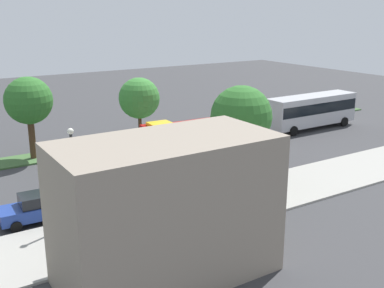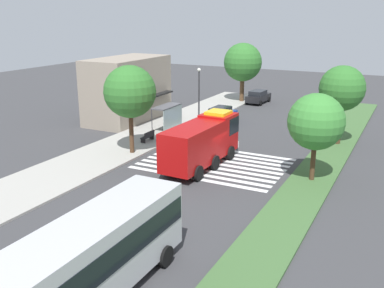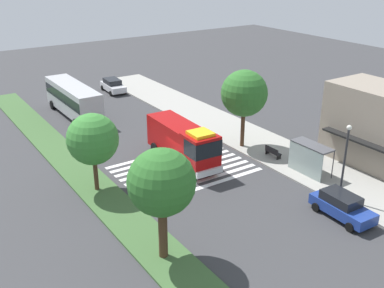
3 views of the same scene
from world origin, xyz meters
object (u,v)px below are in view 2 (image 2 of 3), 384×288
bench_near_shelter (148,136)px  parked_car_mid (221,115)px  transit_bus (88,257)px  street_lamp (199,91)px  parked_car_east (258,97)px  median_tree_far_west (316,122)px  fire_truck (203,140)px  bus_stop_shelter (170,113)px  median_tree_west (342,89)px  sidewalk_tree_far_west (130,92)px  sidewalk_tree_center (243,62)px

bench_near_shelter → parked_car_mid: bearing=-16.1°
transit_bus → street_lamp: size_ratio=1.88×
parked_car_east → median_tree_far_west: size_ratio=0.74×
parked_car_east → bench_near_shelter: bearing=176.0°
median_tree_far_west → parked_car_east: bearing=26.5°
street_lamp → transit_bus: bearing=-162.0°
fire_truck → transit_bus: bearing=-167.1°
transit_bus → bus_stop_shelter: transit_bus is taller
bus_stop_shelter → median_tree_west: (2.98, -15.22, 3.07)m
street_lamp → parked_car_mid: bearing=-48.2°
transit_bus → median_tree_far_west: size_ratio=1.79×
fire_truck → transit_bus: fire_truck is taller
bus_stop_shelter → fire_truck: bearing=-136.0°
fire_truck → parked_car_mid: (13.14, 4.24, -1.13)m
parked_car_east → bench_near_shelter: size_ratio=2.78×
median_tree_far_west → median_tree_west: size_ratio=0.88×
parked_car_mid → bench_near_shelter: size_ratio=2.85×
street_lamp → sidewalk_tree_far_west: sidewalk_tree_far_west is taller
parked_car_mid → fire_truck: bearing=-159.9°
fire_truck → sidewalk_tree_center: (24.99, 6.44, 3.10)m
bench_near_shelter → sidewalk_tree_center: (21.65, -0.63, 4.51)m
transit_bus → sidewalk_tree_far_west: 19.94m
transit_bus → median_tree_west: 28.11m
sidewalk_tree_center → transit_bus: bearing=-167.0°
fire_truck → bench_near_shelter: bearing=66.8°
bench_near_shelter → median_tree_far_west: median_tree_far_west is taller
fire_truck → median_tree_west: (10.32, -8.12, 2.96)m
bench_near_shelter → transit_bus: bearing=-153.2°
fire_truck → sidewalk_tree_far_west: bearing=92.9°
fire_truck → transit_bus: (-17.22, -3.30, 0.08)m
parked_car_mid → sidewalk_tree_center: size_ratio=0.61×
sidewalk_tree_far_west → bench_near_shelter: bearing=10.4°
parked_car_mid → sidewalk_tree_far_west: 14.08m
bench_near_shelter → median_tree_far_west: bearing=-101.0°
parked_car_east → bus_stop_shelter: bearing=174.3°
median_tree_far_west → street_lamp: bearing=51.8°
bus_stop_shelter → median_tree_far_west: bearing=-114.6°
parked_car_east → median_tree_west: bearing=-136.8°
fire_truck → median_tree_west: bearing=-36.1°
median_tree_far_west → transit_bus: bearing=164.7°
sidewalk_tree_far_west → median_tree_west: 17.90m
fire_truck → sidewalk_tree_far_west: size_ratio=1.21×
bus_stop_shelter → sidewalk_tree_center: sidewalk_tree_center is taller
bus_stop_shelter → sidewalk_tree_far_west: 8.15m
parked_car_mid → street_lamp: street_lamp is taller
fire_truck → transit_bus: 17.53m
sidewalk_tree_far_west → median_tree_far_west: size_ratio=1.19×
parked_car_mid → bench_near_shelter: parked_car_mid is taller
median_tree_far_west → sidewalk_tree_far_west: bearing=91.8°
fire_truck → street_lamp: bearing=29.7°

